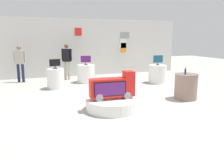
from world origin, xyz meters
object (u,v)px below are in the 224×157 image
at_px(main_display_pedestal, 112,104).
at_px(side_table_round, 186,86).
at_px(shopper_browsing_rear, 67,59).
at_px(tv_on_left_rear, 55,63).
at_px(shopper_browsing_near_truck, 20,61).
at_px(novelty_firetruck_tv, 113,88).
at_px(bottle_on_side_table, 185,72).
at_px(tv_on_center_rear, 158,59).
at_px(display_pedestal_center_rear, 157,74).
at_px(display_pedestal_left_rear, 56,79).
at_px(tv_on_right_rear, 86,60).
at_px(display_pedestal_right_rear, 86,74).

bearing_deg(main_display_pedestal, side_table_round, 4.75).
bearing_deg(shopper_browsing_rear, tv_on_left_rear, -111.04).
bearing_deg(shopper_browsing_near_truck, novelty_firetruck_tv, -62.41).
xyz_separation_m(tv_on_left_rear, bottle_on_side_table, (3.78, -3.06, -0.08)).
height_order(main_display_pedestal, tv_on_center_rear, tv_on_center_rear).
distance_m(novelty_firetruck_tv, display_pedestal_center_rear, 4.29).
distance_m(novelty_firetruck_tv, shopper_browsing_near_truck, 5.71).
height_order(main_display_pedestal, novelty_firetruck_tv, novelty_firetruck_tv).
relative_size(display_pedestal_left_rear, bottle_on_side_table, 3.37).
bearing_deg(main_display_pedestal, tv_on_right_rear, 87.57).
relative_size(display_pedestal_right_rear, bottle_on_side_table, 3.37).
bearing_deg(shopper_browsing_rear, display_pedestal_right_rear, -55.81).
distance_m(main_display_pedestal, novelty_firetruck_tv, 0.47).
distance_m(tv_on_right_rear, shopper_browsing_near_truck, 2.96).
height_order(novelty_firetruck_tv, display_pedestal_left_rear, novelty_firetruck_tv).
height_order(novelty_firetruck_tv, tv_on_center_rear, tv_on_center_rear).
relative_size(novelty_firetruck_tv, display_pedestal_left_rear, 1.59).
distance_m(novelty_firetruck_tv, display_pedestal_right_rear, 4.07).
xyz_separation_m(tv_on_right_rear, shopper_browsing_rear, (-0.70, 1.03, -0.03)).
xyz_separation_m(display_pedestal_left_rear, display_pedestal_center_rear, (4.42, -0.32, 0.00)).
bearing_deg(shopper_browsing_near_truck, shopper_browsing_rear, 1.00).
bearing_deg(tv_on_left_rear, shopper_browsing_near_truck, 126.83).
distance_m(display_pedestal_right_rear, side_table_round, 4.56).
bearing_deg(display_pedestal_left_rear, tv_on_left_rear, -105.39).
height_order(display_pedestal_right_rear, shopper_browsing_near_truck, shopper_browsing_near_truck).
bearing_deg(shopper_browsing_rear, tv_on_right_rear, -55.89).
bearing_deg(tv_on_left_rear, tv_on_center_rear, -4.21).
bearing_deg(shopper_browsing_rear, main_display_pedestal, -84.10).
distance_m(main_display_pedestal, display_pedestal_right_rear, 4.07).
height_order(tv_on_right_rear, shopper_browsing_near_truck, shopper_browsing_near_truck).
bearing_deg(display_pedestal_right_rear, main_display_pedestal, -92.42).
bearing_deg(novelty_firetruck_tv, display_pedestal_right_rear, 87.93).
distance_m(tv_on_left_rear, shopper_browsing_rear, 2.00).
distance_m(tv_on_right_rear, side_table_round, 4.60).
bearing_deg(display_pedestal_right_rear, tv_on_center_rear, -21.27).
xyz_separation_m(display_pedestal_center_rear, display_pedestal_right_rear, (-3.00, 1.16, 0.00)).
height_order(bottle_on_side_table, shopper_browsing_near_truck, shopper_browsing_near_truck).
xyz_separation_m(display_pedestal_center_rear, tv_on_right_rear, (-3.00, 1.16, 0.64)).
bearing_deg(main_display_pedestal, shopper_browsing_near_truck, 117.40).
height_order(side_table_round, shopper_browsing_near_truck, shopper_browsing_near_truck).
relative_size(tv_on_left_rear, tv_on_center_rear, 0.80).
distance_m(display_pedestal_right_rear, shopper_browsing_rear, 1.38).
relative_size(novelty_firetruck_tv, display_pedestal_right_rear, 1.59).
height_order(tv_on_left_rear, display_pedestal_center_rear, tv_on_left_rear).
xyz_separation_m(side_table_round, shopper_browsing_rear, (-3.16, 4.86, 0.58)).
bearing_deg(main_display_pedestal, novelty_firetruck_tv, -18.20).
relative_size(display_pedestal_left_rear, side_table_round, 0.96).
height_order(display_pedestal_center_rear, shopper_browsing_rear, shopper_browsing_rear).
height_order(novelty_firetruck_tv, side_table_round, novelty_firetruck_tv).
distance_m(tv_on_left_rear, side_table_round, 4.94).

